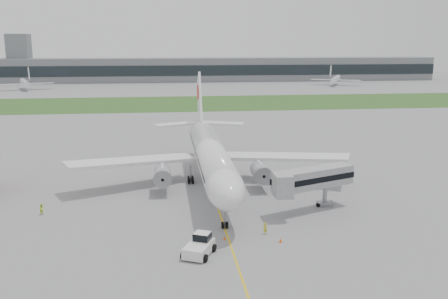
{
  "coord_description": "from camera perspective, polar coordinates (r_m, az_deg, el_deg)",
  "views": [
    {
      "loc": [
        -7.66,
        -76.25,
        24.09
      ],
      "look_at": [
        2.0,
        2.0,
        6.86
      ],
      "focal_mm": 40.0,
      "sensor_mm": 36.0,
      "label": 1
    }
  ],
  "objects": [
    {
      "name": "ground_crew_far",
      "position": [
        75.5,
        -20.07,
        -6.41
      ],
      "size": [
        0.97,
        1.01,
        1.64
      ],
      "primitive_type": "imported",
      "rotation": [
        0.0,
        0.0,
        0.94
      ],
      "color": "#D0F428",
      "rests_on": "ground"
    },
    {
      "name": "safety_cone_right",
      "position": [
        62.17,
        6.48,
        -10.27
      ],
      "size": [
        0.42,
        0.42,
        0.58
      ],
      "primitive_type": "cone",
      "color": "#F1580C",
      "rests_on": "ground"
    },
    {
      "name": "pushback_tug",
      "position": [
        58.47,
        -2.79,
        -10.89
      ],
      "size": [
        4.38,
        5.11,
        2.29
      ],
      "rotation": [
        0.0,
        0.0,
        -0.43
      ],
      "color": "silver",
      "rests_on": "ground"
    },
    {
      "name": "airliner",
      "position": [
        83.54,
        -1.6,
        -0.43
      ],
      "size": [
        48.13,
        53.95,
        17.88
      ],
      "color": "white",
      "rests_on": "ground"
    },
    {
      "name": "jet_bridge",
      "position": [
        72.27,
        9.68,
        -3.41
      ],
      "size": [
        13.21,
        8.5,
        6.37
      ],
      "rotation": [
        0.0,
        0.0,
        0.39
      ],
      "color": "#A7A7A9",
      "rests_on": "ground"
    },
    {
      "name": "ground_crew_near",
      "position": [
        64.29,
        4.72,
        -8.98
      ],
      "size": [
        0.66,
        0.54,
        1.56
      ],
      "primitive_type": "imported",
      "rotation": [
        0.0,
        0.0,
        3.47
      ],
      "color": "gold",
      "rests_on": "ground"
    },
    {
      "name": "distant_aircraft_left",
      "position": [
        270.34,
        -21.77,
        6.34
      ],
      "size": [
        33.9,
        31.89,
        10.52
      ],
      "primitive_type": null,
      "rotation": [
        0.0,
        0.0,
        0.33
      ],
      "color": "white",
      "rests_on": "ground"
    },
    {
      "name": "ground",
      "position": [
        80.33,
        -1.24,
        -5.13
      ],
      "size": [
        600.0,
        600.0,
        0.0
      ],
      "primitive_type": "plane",
      "color": "gray",
      "rests_on": "ground"
    },
    {
      "name": "safety_cone_left",
      "position": [
        62.61,
        0.07,
        -10.05
      ],
      "size": [
        0.37,
        0.37,
        0.51
      ],
      "primitive_type": "cone",
      "color": "#F1580C",
      "rests_on": "ground"
    },
    {
      "name": "control_tower",
      "position": [
        319.97,
        -22.11,
        7.11
      ],
      "size": [
        12.0,
        12.0,
        56.0
      ],
      "primitive_type": null,
      "color": "gray",
      "rests_on": "ground"
    },
    {
      "name": "terminal_building",
      "position": [
        306.7,
        -5.67,
        9.07
      ],
      "size": [
        320.0,
        22.3,
        14.0
      ],
      "color": "gray",
      "rests_on": "ground"
    },
    {
      "name": "apron_markings",
      "position": [
        75.6,
        -0.86,
        -6.26
      ],
      "size": [
        70.0,
        70.0,
        0.04
      ],
      "primitive_type": null,
      "color": "gold",
      "rests_on": "ground"
    },
    {
      "name": "distant_aircraft_right",
      "position": [
        284.25,
        12.6,
        7.17
      ],
      "size": [
        34.58,
        33.11,
        10.29
      ],
      "primitive_type": null,
      "rotation": [
        0.0,
        0.0,
        -0.45
      ],
      "color": "white",
      "rests_on": "ground"
    },
    {
      "name": "grass_strip",
      "position": [
        197.87,
        -4.79,
        5.29
      ],
      "size": [
        600.0,
        50.0,
        0.02
      ],
      "primitive_type": "cube",
      "color": "#33501E",
      "rests_on": "ground"
    }
  ]
}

